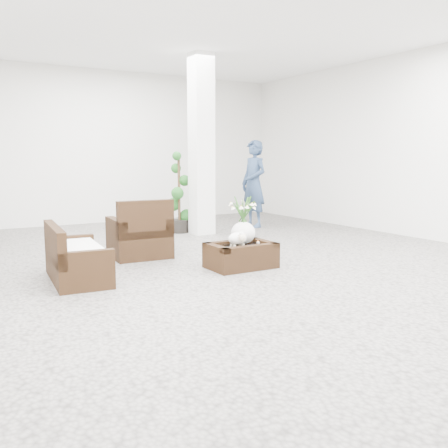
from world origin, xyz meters
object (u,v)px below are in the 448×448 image
coffee_table (241,257)px  topiary (179,193)px  loveseat (77,252)px  armchair (139,228)px

coffee_table → topiary: (0.66, 3.36, 0.64)m
loveseat → topiary: 4.04m
loveseat → topiary: bearing=-39.1°
coffee_table → armchair: bearing=122.9°
armchair → loveseat: (-1.18, -0.98, -0.10)m
coffee_table → armchair: (-0.93, 1.44, 0.29)m
topiary → coffee_table: bearing=-101.1°
coffee_table → loveseat: loveseat is taller
armchair → loveseat: bearing=43.3°
coffee_table → armchair: size_ratio=1.00×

